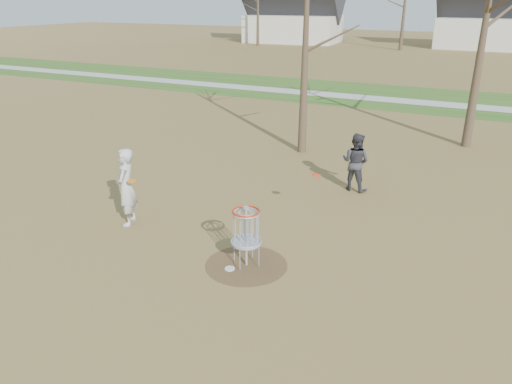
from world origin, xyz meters
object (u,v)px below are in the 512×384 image
Objects in this scene: player_standing at (126,187)px; disc_golf_basket at (246,227)px; player_throwing at (356,162)px; disc_grounded at (230,269)px.

player_standing reaches higher than disc_golf_basket.
player_throwing is 5.97m from disc_grounded.
player_standing is 3.74m from disc_golf_basket.
player_throwing is (4.53, 4.90, -0.12)m from player_standing.
player_standing is 3.70m from disc_grounded.
player_throwing is at bearing 79.41° from disc_grounded.
disc_golf_basket is (3.69, -0.59, -0.08)m from player_standing.
disc_grounded is (3.45, -0.91, -0.98)m from player_standing.
player_throwing is 1.30× the size of disc_golf_basket.
player_throwing is at bearing 114.95° from player_standing.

